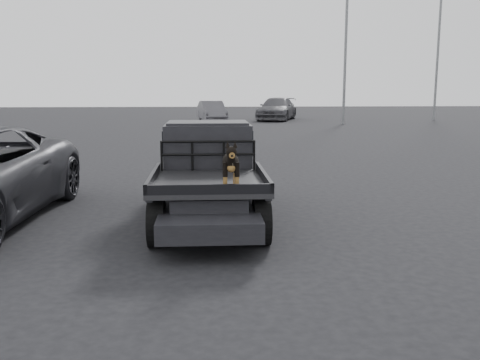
{
  "coord_description": "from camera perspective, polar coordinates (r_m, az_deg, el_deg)",
  "views": [
    {
      "loc": [
        0.6,
        -7.73,
        2.5
      ],
      "look_at": [
        1.08,
        -0.26,
        1.19
      ],
      "focal_mm": 40.0,
      "sensor_mm": 36.0,
      "label": 1
    }
  ],
  "objects": [
    {
      "name": "ground",
      "position": [
        8.15,
        -7.81,
        -8.01
      ],
      "size": [
        120.0,
        120.0,
        0.0
      ],
      "primitive_type": "plane",
      "color": "black",
      "rests_on": "ground"
    },
    {
      "name": "distant_car_b",
      "position": [
        40.76,
        3.95,
        7.58
      ],
      "size": [
        4.04,
        6.17,
        1.66
      ],
      "primitive_type": "imported",
      "rotation": [
        0.0,
        0.0,
        -0.33
      ],
      "color": "#444448",
      "rests_on": "ground"
    },
    {
      "name": "flatbed_ute",
      "position": [
        10.11,
        -3.37,
        -1.7
      ],
      "size": [
        2.0,
        5.4,
        0.92
      ],
      "primitive_type": null,
      "color": "black",
      "rests_on": "ground"
    },
    {
      "name": "dog",
      "position": [
        8.26,
        -1.01,
        1.52
      ],
      "size": [
        0.32,
        0.6,
        0.74
      ],
      "primitive_type": null,
      "color": "black",
      "rests_on": "flatbed_ute"
    },
    {
      "name": "ute_cab",
      "position": [
        10.92,
        -3.45,
        3.94
      ],
      "size": [
        1.72,
        1.3,
        0.88
      ],
      "primitive_type": null,
      "color": "black",
      "rests_on": "flatbed_ute"
    },
    {
      "name": "floodlight_mid",
      "position": [
        36.92,
        11.32,
        17.27
      ],
      "size": [
        1.08,
        0.28,
        13.46
      ],
      "color": "slate",
      "rests_on": "ground"
    },
    {
      "name": "headache_rack",
      "position": [
        10.19,
        -3.42,
        2.57
      ],
      "size": [
        1.8,
        0.08,
        0.55
      ],
      "primitive_type": null,
      "color": "black",
      "rests_on": "flatbed_ute"
    },
    {
      "name": "distant_car_a",
      "position": [
        38.92,
        -3.01,
        7.34
      ],
      "size": [
        2.23,
        4.66,
        1.47
      ],
      "primitive_type": "imported",
      "rotation": [
        0.0,
        0.0,
        0.15
      ],
      "color": "#504F54",
      "rests_on": "ground"
    },
    {
      "name": "floodlight_far",
      "position": [
        43.66,
        20.64,
        17.27
      ],
      "size": [
        1.08,
        0.28,
        15.84
      ],
      "color": "slate",
      "rests_on": "ground"
    }
  ]
}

